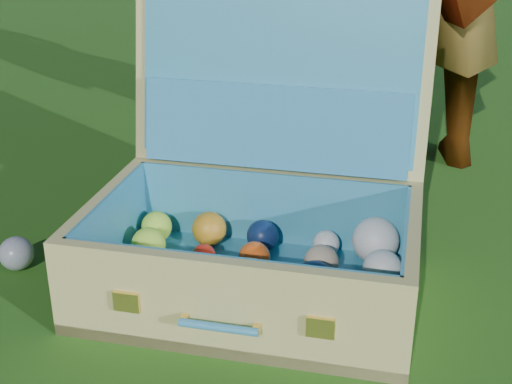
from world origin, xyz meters
The scene contains 3 objects.
ground centered at (0.00, 0.00, 0.00)m, with size 60.00×60.00×0.00m, color #215114.
stray_ball centered at (-0.43, -0.02, 0.04)m, with size 0.07×0.07×0.07m, color teal.
suitcase centered at (0.11, 0.02, 0.17)m, with size 0.70×0.61×0.62m.
Camera 1 is at (0.25, -1.30, 0.78)m, focal length 50.00 mm.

